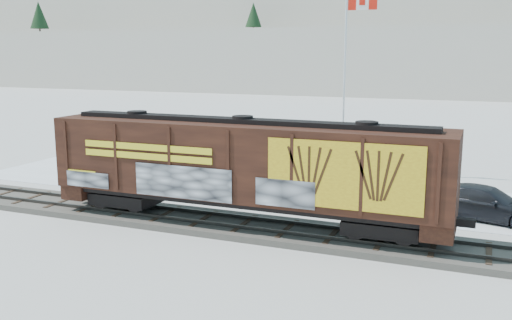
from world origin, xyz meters
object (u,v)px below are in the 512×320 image
at_px(hopper_railcar, 243,164).
at_px(car_dark, 486,203).
at_px(flagpole, 345,109).
at_px(car_silver, 248,171).
at_px(car_white, 318,185).

height_order(hopper_railcar, car_dark, hopper_railcar).
xyz_separation_m(hopper_railcar, flagpole, (1.40, 12.86, 1.26)).
relative_size(car_silver, car_dark, 0.89).
xyz_separation_m(car_white, car_dark, (8.31, -0.72, 0.04)).
bearing_deg(car_dark, car_white, 98.38).
xyz_separation_m(flagpole, car_white, (0.15, -6.47, -3.44)).
bearing_deg(car_silver, car_white, -129.35).
bearing_deg(hopper_railcar, car_dark, 29.89).
relative_size(car_silver, car_white, 1.06).
bearing_deg(car_white, flagpole, -16.95).
distance_m(flagpole, car_white, 7.33).
bearing_deg(car_dark, hopper_railcar, 133.25).
bearing_deg(flagpole, car_dark, -40.38).
distance_m(car_white, car_dark, 8.34).
bearing_deg(flagpole, hopper_railcar, -96.20).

